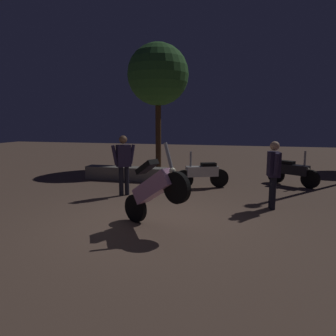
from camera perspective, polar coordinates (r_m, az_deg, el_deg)
ground_plane at (r=6.31m, az=-2.67°, el=-9.82°), size 40.00×40.00×0.00m
motorcycle_pink_foreground at (r=5.74m, az=-2.52°, el=-3.98°), size 1.50×0.89×1.63m
motorcycle_black_parked_left at (r=10.36m, az=21.97°, el=-0.63°), size 1.45×0.99×1.11m
motorcycle_white_parked_right at (r=9.31m, az=6.29°, el=-1.03°), size 1.55×0.78×1.11m
person_rider_beside at (r=7.39m, az=18.88°, el=-0.25°), size 0.29×0.66×1.55m
person_bystander_far at (r=8.36m, az=-8.19°, el=1.45°), size 0.57×0.49×1.62m
tree_center_bg at (r=13.45m, az=-1.85°, el=16.74°), size 2.56×2.56×5.19m
planter_wall_low at (r=10.66m, az=-7.73°, el=-0.99°), size 2.82×0.50×0.45m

